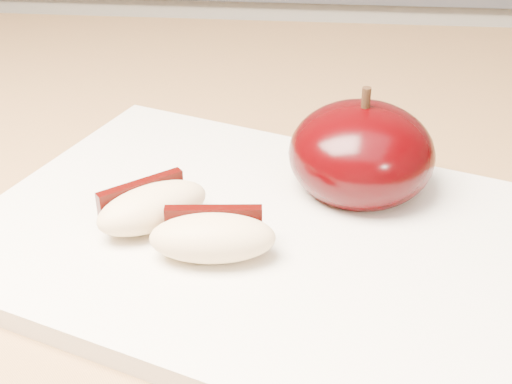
{
  "coord_description": "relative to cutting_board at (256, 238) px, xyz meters",
  "views": [
    {
      "loc": [
        -0.01,
        0.04,
        1.15
      ],
      "look_at": [
        -0.04,
        0.39,
        0.94
      ],
      "focal_mm": 50.0,
      "sensor_mm": 36.0,
      "label": 1
    }
  ],
  "objects": [
    {
      "name": "back_cabinet",
      "position": [
        0.04,
        0.81,
        -0.44
      ],
      "size": [
        2.4,
        0.62,
        0.94
      ],
      "color": "silver",
      "rests_on": "ground"
    },
    {
      "name": "cutting_board",
      "position": [
        0.0,
        0.0,
        0.0
      ],
      "size": [
        0.38,
        0.33,
        0.01
      ],
      "primitive_type": "cube",
      "rotation": [
        0.0,
        0.0,
        -0.34
      ],
      "color": "silver",
      "rests_on": "island_counter"
    },
    {
      "name": "apple_half",
      "position": [
        0.06,
        0.06,
        0.03
      ],
      "size": [
        0.1,
        0.1,
        0.08
      ],
      "rotation": [
        0.0,
        0.0,
        0.06
      ],
      "color": "black",
      "rests_on": "cutting_board"
    },
    {
      "name": "apple_wedge_a",
      "position": [
        -0.06,
        -0.0,
        0.02
      ],
      "size": [
        0.07,
        0.07,
        0.02
      ],
      "rotation": [
        0.0,
        0.0,
        0.7
      ],
      "color": "beige",
      "rests_on": "cutting_board"
    },
    {
      "name": "apple_wedge_b",
      "position": [
        -0.02,
        -0.03,
        0.02
      ],
      "size": [
        0.07,
        0.04,
        0.02
      ],
      "rotation": [
        0.0,
        0.0,
        0.1
      ],
      "color": "beige",
      "rests_on": "cutting_board"
    }
  ]
}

